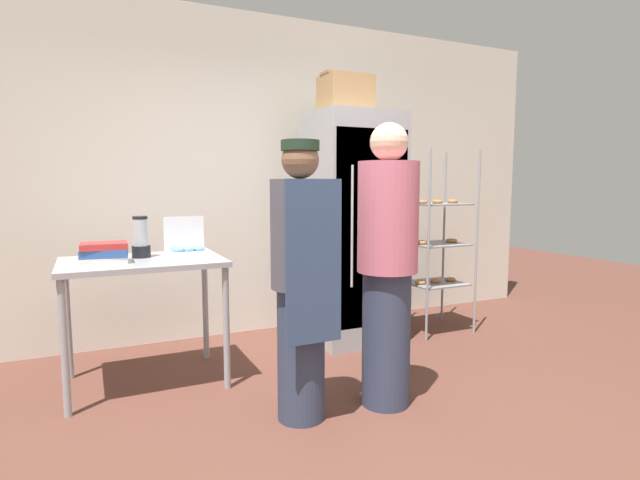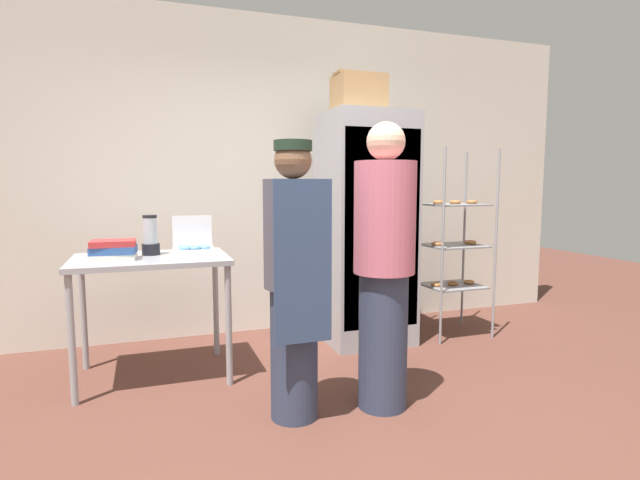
# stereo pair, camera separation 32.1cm
# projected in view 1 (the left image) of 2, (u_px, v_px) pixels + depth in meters

# --- Properties ---
(ground_plane) EXTENTS (14.00, 14.00, 0.00)m
(ground_plane) POSITION_uv_depth(u_px,v_px,m) (375.00, 440.00, 2.67)
(ground_plane) COLOR brown
(back_wall) EXTENTS (6.40, 0.12, 2.86)m
(back_wall) POSITION_uv_depth(u_px,v_px,m) (247.00, 176.00, 4.55)
(back_wall) COLOR silver
(back_wall) RESTS_ON ground_plane
(refrigerator) EXTENTS (0.71, 0.70, 1.96)m
(refrigerator) POSITION_uv_depth(u_px,v_px,m) (353.00, 228.00, 4.31)
(refrigerator) COLOR #9EA0A5
(refrigerator) RESTS_ON ground_plane
(baking_rack) EXTENTS (0.56, 0.48, 1.66)m
(baking_rack) POSITION_uv_depth(u_px,v_px,m) (437.00, 243.00, 4.58)
(baking_rack) COLOR #93969B
(baking_rack) RESTS_ON ground_plane
(prep_counter) EXTENTS (1.04, 0.72, 0.86)m
(prep_counter) POSITION_uv_depth(u_px,v_px,m) (143.00, 274.00, 3.34)
(prep_counter) COLOR #9EA0A5
(prep_counter) RESTS_ON ground_plane
(donut_box) EXTENTS (0.28, 0.23, 0.27)m
(donut_box) POSITION_uv_depth(u_px,v_px,m) (187.00, 250.00, 3.43)
(donut_box) COLOR white
(donut_box) RESTS_ON prep_counter
(blender_pitcher) EXTENTS (0.12, 0.12, 0.28)m
(blender_pitcher) POSITION_uv_depth(u_px,v_px,m) (141.00, 239.00, 3.41)
(blender_pitcher) COLOR black
(blender_pitcher) RESTS_ON prep_counter
(binder_stack) EXTENTS (0.30, 0.24, 0.13)m
(binder_stack) POSITION_uv_depth(u_px,v_px,m) (104.00, 253.00, 3.18)
(binder_stack) COLOR silver
(binder_stack) RESTS_ON prep_counter
(cardboard_storage_box) EXTENTS (0.40, 0.32, 0.32)m
(cardboard_storage_box) POSITION_uv_depth(u_px,v_px,m) (346.00, 94.00, 4.15)
(cardboard_storage_box) COLOR #A87F51
(cardboard_storage_box) RESTS_ON refrigerator
(person_baker) EXTENTS (0.34, 0.36, 1.60)m
(person_baker) POSITION_uv_depth(u_px,v_px,m) (301.00, 278.00, 2.82)
(person_baker) COLOR #333D56
(person_baker) RESTS_ON ground_plane
(person_customer) EXTENTS (0.37, 0.37, 1.72)m
(person_customer) POSITION_uv_depth(u_px,v_px,m) (387.00, 264.00, 3.01)
(person_customer) COLOR #333D56
(person_customer) RESTS_ON ground_plane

